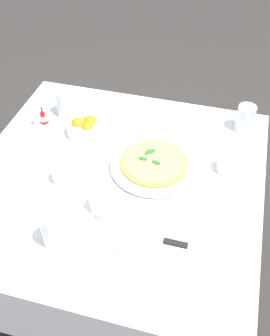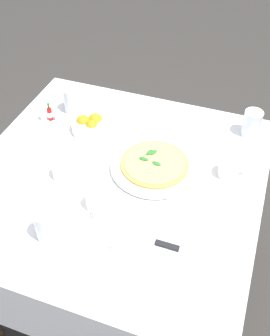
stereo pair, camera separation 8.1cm
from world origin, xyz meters
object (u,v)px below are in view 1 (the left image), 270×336
coffee_cup_back_corner (63,175)px  citrus_bowl (85,127)px  water_glass_right_edge (65,104)px  water_glass_near_left (245,120)px  pizza (154,162)px  coffee_cup_far_right (228,166)px  coffee_cup_near_right (101,203)px  salt_shaker (36,119)px  pizza_plate (154,165)px  hot_sauce_bottle (43,117)px  napkin_folded (160,243)px  water_glass_center_back (53,232)px  dinner_knife (159,240)px  pepper_shaker (51,119)px

coffee_cup_back_corner → citrus_bowl: bearing=-85.8°
water_glass_right_edge → water_glass_near_left: (-0.75, -0.10, -0.00)m
pizza → coffee_cup_far_right: bearing=-169.1°
water_glass_right_edge → citrus_bowl: size_ratio=0.75×
coffee_cup_back_corner → coffee_cup_far_right: bearing=-160.1°
water_glass_near_left → coffee_cup_near_right: bearing=53.2°
water_glass_right_edge → salt_shaker: water_glass_right_edge is taller
coffee_cup_back_corner → pizza_plate: bearing=-152.9°
hot_sauce_bottle → salt_shaker: size_ratio=1.48×
pizza → coffee_cup_near_right: coffee_cup_near_right is taller
water_glass_near_left → napkin_folded: 0.69m
water_glass_center_back → coffee_cup_far_right: bearing=-136.6°
water_glass_right_edge → salt_shaker: 0.14m
water_glass_near_left → salt_shaker: (0.84, 0.20, -0.02)m
water_glass_near_left → dinner_knife: water_glass_near_left is taller
napkin_folded → hot_sauce_bottle: 0.77m
hot_sauce_bottle → coffee_cup_back_corner: bearing=125.8°
pizza → salt_shaker: (0.53, -0.13, 0.00)m
water_glass_right_edge → hot_sauce_bottle: (0.06, 0.09, -0.01)m
coffee_cup_far_right → salt_shaker: bearing=-5.5°
coffee_cup_far_right → pepper_shaker: 0.75m
coffee_cup_far_right → citrus_bowl: citrus_bowl is taller
coffee_cup_back_corner → pepper_shaker: 0.35m
napkin_folded → pizza: bearing=-69.0°
dinner_knife → citrus_bowl: bearing=-48.1°
pepper_shaker → hot_sauce_bottle: bearing=19.7°
water_glass_right_edge → napkin_folded: (-0.54, 0.56, -0.04)m
water_glass_near_left → pepper_shaker: 0.80m
citrus_bowl → pepper_shaker: bearing=-6.3°
coffee_cup_near_right → pizza_plate: bearing=-116.4°
coffee_cup_near_right → water_glass_near_left: bearing=-126.8°
pizza_plate → water_glass_right_edge: size_ratio=2.92×
pizza → water_glass_center_back: size_ratio=2.27×
pizza → dinner_knife: (-0.10, 0.33, -0.00)m
coffee_cup_back_corner → salt_shaker: (0.24, -0.28, -0.00)m
coffee_cup_back_corner → hot_sauce_bottle: (0.21, -0.29, 0.01)m
water_glass_center_back → napkin_folded: water_glass_center_back is taller
dinner_knife → pepper_shaker: size_ratio=3.47×
pizza_plate → water_glass_center_back: 0.46m
pizza → coffee_cup_back_corner: bearing=27.2°
pizza_plate → coffee_cup_back_corner: size_ratio=2.51×
pizza → citrus_bowl: (0.32, -0.13, 0.00)m
hot_sauce_bottle → pizza_plate: bearing=164.8°
napkin_folded → citrus_bowl: bearing=-43.5°
coffee_cup_back_corner → dinner_knife: 0.43m
coffee_cup_far_right → pepper_shaker: (0.74, -0.10, -0.00)m
coffee_cup_near_right → salt_shaker: size_ratio=2.34×
coffee_cup_near_right → coffee_cup_far_right: coffee_cup_near_right is taller
coffee_cup_near_right → pepper_shaker: size_ratio=2.34×
pizza → hot_sauce_bottle: hot_sauce_bottle is taller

